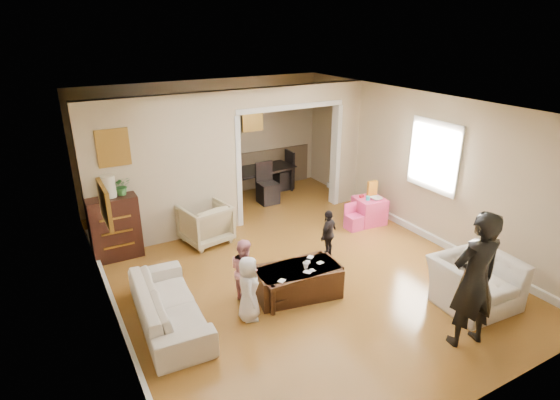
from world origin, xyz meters
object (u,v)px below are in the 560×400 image
table_lamp (109,186)px  dining_table (255,181)px  sofa (169,305)px  child_kneel_b (244,270)px  armchair_back (205,223)px  coffee_table (298,282)px  adult_person (474,280)px  coffee_cup (306,265)px  play_table (369,210)px  armchair_front (475,282)px  cyan_cup (368,198)px  child_toddler (328,234)px  dresser (115,227)px  child_kneel_a (249,289)px

table_lamp → dining_table: bearing=24.9°
sofa → dining_table: (3.11, 3.78, 0.03)m
child_kneel_b → armchair_back: bearing=-13.6°
sofa → coffee_table: 1.83m
adult_person → coffee_table: bearing=-46.0°
adult_person → coffee_cup: bearing=-47.4°
play_table → sofa: bearing=-164.3°
sofa → play_table: 4.53m
armchair_front → armchair_back: bearing=129.0°
sofa → dining_table: 4.89m
dining_table → armchair_back: bearing=-142.5°
dining_table → child_kneel_b: 4.25m
adult_person → child_kneel_b: 2.98m
armchair_front → child_kneel_b: child_kneel_b is taller
cyan_cup → child_kneel_b: size_ratio=0.09×
child_toddler → coffee_table: bearing=6.3°
armchair_front → coffee_cup: size_ratio=11.63×
sofa → cyan_cup: cyan_cup is taller
dresser → dining_table: (3.35, 1.55, -0.23)m
coffee_table → dresser: bearing=129.4°
child_toddler → armchair_front: bearing=85.5°
coffee_cup → child_toddler: size_ratio=0.11×
armchair_front → child_kneel_b: 3.22m
armchair_front → table_lamp: (-4.09, 3.88, 0.91)m
armchair_back → coffee_cup: 2.42m
cyan_cup → dining_table: size_ratio=0.05×
dresser → coffee_cup: (2.15, -2.54, -0.05)m
armchair_back → child_kneel_b: 1.99m
adult_person → child_toddler: size_ratio=2.09×
dresser → play_table: (4.60, -0.99, -0.28)m
adult_person → dresser: bearing=-42.8°
armchair_back → sofa: bearing=47.3°
cyan_cup → dining_table: 2.85m
dining_table → armchair_front: bearing=-88.5°
armchair_front → cyan_cup: (0.42, 2.84, 0.21)m
sofa → child_kneel_a: bearing=-110.3°
play_table → child_kneel_a: 3.79m
armchair_back → table_lamp: size_ratio=2.21×
armchair_front → play_table: 2.93m
dresser → child_kneel_a: size_ratio=1.18×
child_toddler → child_kneel_a: bearing=-3.9°
sofa → child_toddler: (2.86, 0.48, 0.15)m
armchair_front → play_table: size_ratio=1.99×
table_lamp → coffee_table: (2.05, -2.49, -1.04)m
adult_person → armchair_back: bearing=-56.4°
cyan_cup → child_kneel_a: 3.67m
child_kneel_a → child_kneel_b: child_kneel_b is taller
sofa → play_table: size_ratio=3.54×
dresser → coffee_cup: dresser is taller
sofa → armchair_back: bearing=-28.7°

